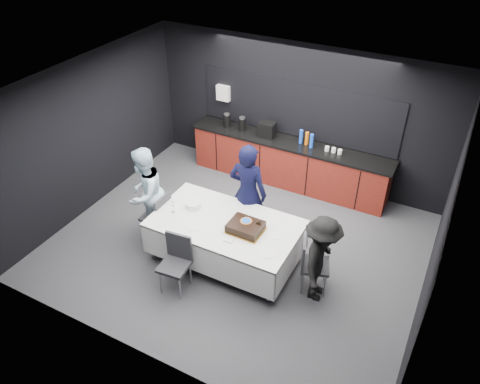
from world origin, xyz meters
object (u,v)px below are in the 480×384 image
at_px(chair_right, 310,260).
at_px(person_center, 248,193).
at_px(chair_left, 159,214).
at_px(chair_near, 176,259).
at_px(party_table, 225,229).
at_px(cake_assembly, 246,227).
at_px(plate_stack, 193,205).
at_px(champagne_flute, 172,204).
at_px(person_left, 145,193).
at_px(person_right, 321,259).

distance_m(chair_right, person_center, 1.57).
relative_size(chair_left, chair_right, 1.00).
relative_size(chair_right, chair_near, 1.00).
height_order(party_table, cake_assembly, cake_assembly).
relative_size(chair_near, person_center, 0.51).
distance_m(chair_right, chair_near, 2.00).
height_order(plate_stack, champagne_flute, champagne_flute).
bearing_deg(party_table, person_left, 179.84).
xyz_separation_m(chair_left, chair_right, (2.66, 0.12, 0.00)).
xyz_separation_m(chair_near, person_center, (0.41, 1.55, 0.37)).
distance_m(person_left, person_right, 3.14).
relative_size(cake_assembly, person_right, 0.38).
xyz_separation_m(plate_stack, person_left, (-0.89, -0.10, -0.00)).
height_order(plate_stack, person_right, person_right).
distance_m(cake_assembly, chair_left, 1.65).
height_order(party_table, person_right, person_right).
bearing_deg(person_right, chair_near, 106.01).
xyz_separation_m(chair_right, person_left, (-2.96, -0.06, 0.29)).
bearing_deg(cake_assembly, plate_stack, 172.86).
height_order(champagne_flute, person_left, person_left).
relative_size(chair_near, person_left, 0.56).
bearing_deg(person_center, party_table, 85.06).
distance_m(plate_stack, person_center, 0.92).
bearing_deg(person_center, cake_assembly, 112.06).
height_order(chair_right, person_left, person_left).
xyz_separation_m(chair_near, person_right, (1.97, 0.79, 0.19)).
bearing_deg(person_right, party_table, 82.75).
bearing_deg(person_left, chair_near, 47.95).
height_order(person_left, person_right, person_left).
bearing_deg(chair_right, person_right, -29.40).
xyz_separation_m(cake_assembly, person_right, (1.22, -0.02, -0.12)).
distance_m(cake_assembly, person_left, 1.92).
relative_size(champagne_flute, chair_near, 0.24).
height_order(champagne_flute, chair_near, champagne_flute).
height_order(chair_near, person_left, person_left).
bearing_deg(cake_assembly, chair_left, -178.77).
distance_m(plate_stack, person_left, 0.90).
xyz_separation_m(party_table, person_right, (1.59, -0.04, 0.08)).
relative_size(plate_stack, chair_right, 0.26).
relative_size(chair_right, person_center, 0.51).
distance_m(chair_left, person_center, 1.55).
bearing_deg(cake_assembly, person_left, 179.14).
xyz_separation_m(champagne_flute, chair_right, (2.28, 0.22, -0.40)).
xyz_separation_m(party_table, cake_assembly, (0.37, -0.02, 0.21)).
relative_size(champagne_flute, person_right, 0.15).
height_order(party_table, chair_left, chair_left).
relative_size(chair_right, person_left, 0.56).
height_order(cake_assembly, person_center, person_center).
bearing_deg(person_left, person_center, 107.87).
height_order(champagne_flute, chair_right, champagne_flute).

